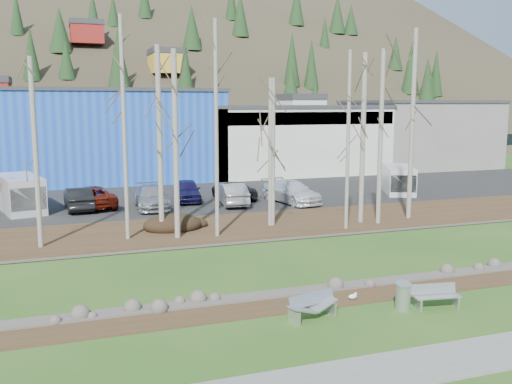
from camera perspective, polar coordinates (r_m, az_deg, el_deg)
name	(u,v)px	position (r m, az deg, el deg)	size (l,w,h in m)	color
ground	(395,314)	(20.05, 13.72, -11.81)	(200.00, 200.00, 0.00)	#265116
footpath	(465,357)	(17.45, 20.19, -15.27)	(80.00, 2.00, 0.04)	slate
dirt_strip	(363,294)	(21.72, 10.67, -10.03)	(80.00, 1.80, 0.03)	#382616
near_bank_rocks	(350,287)	(22.55, 9.39, -9.32)	(80.00, 0.80, 0.50)	#47423D
river	(306,259)	(26.06, 5.05, -6.74)	(80.00, 8.00, 0.90)	#122231
far_bank_rocks	(274,239)	(29.72, 1.79, -4.75)	(80.00, 0.80, 0.46)	#47423D
far_bank	(254,226)	(32.63, -0.23, -3.37)	(80.00, 7.00, 0.15)	#382616
parking_lot	(208,197)	(42.52, -4.85, -0.54)	(80.00, 14.00, 0.14)	black
building_blue	(107,134)	(54.90, -14.72, 5.61)	(20.40, 12.24, 8.30)	blue
building_white	(286,138)	(59.15, 3.03, 5.38)	(18.36, 12.24, 6.80)	silver
building_grey	(418,133)	(66.87, 15.88, 5.67)	(14.28, 12.24, 7.30)	slate
hillside	(117,39)	(100.74, -13.69, 14.61)	(160.00, 72.00, 35.00)	#2E271D
bench_intact	(436,296)	(20.92, 17.53, -9.90)	(1.70, 0.75, 0.82)	silver
bench_damaged	(312,306)	(19.15, 5.66, -11.29)	(1.89, 1.03, 0.80)	silver
litter_bin	(403,297)	(20.41, 14.50, -10.16)	(0.51, 0.51, 0.88)	silver
seagull	(353,296)	(21.03, 9.67, -10.25)	(0.38, 0.18, 0.28)	gold
dirt_mound	(173,223)	(31.64, -8.34, -3.13)	(3.24, 2.28, 0.63)	black
birch_0	(36,154)	(28.78, -21.19, 3.58)	(0.24, 0.24, 8.99)	#A39C94
birch_1	(124,130)	(29.18, -13.05, 6.10)	(0.20, 0.20, 11.10)	#A39C94
birch_2	(160,141)	(30.29, -9.61, 5.07)	(0.28, 0.28, 9.81)	#A39C94
birch_3	(216,130)	(29.17, -3.99, 6.21)	(0.21, 0.21, 11.00)	#A39C94
birch_4	(176,145)	(29.05, -8.04, 4.64)	(0.28, 0.28, 9.50)	#A39C94
birch_5	(270,153)	(31.78, 1.45, 3.93)	(0.23, 0.23, 8.22)	#A39C94
birch_6	(348,141)	(31.32, 9.19, 5.05)	(0.20, 0.20, 9.64)	#A39C94
birch_7	(363,139)	(33.20, 10.64, 5.23)	(0.28, 0.28, 9.65)	#A39C94
birch_8	(381,138)	(33.10, 12.36, 5.34)	(0.26, 0.26, 9.84)	#A39C94
birch_9	(412,125)	(35.02, 15.35, 6.46)	(0.27, 0.27, 11.12)	#A39C94
birch_10	(273,153)	(31.84, 1.71, 3.94)	(0.23, 0.23, 8.22)	#A39C94
car_1	(78,199)	(38.67, -17.33, -0.64)	(1.57, 4.49, 1.48)	black
car_2	(91,197)	(39.28, -16.17, -0.46)	(2.41, 5.22, 1.45)	maroon
car_3	(151,197)	(38.15, -10.42, -0.52)	(2.04, 5.03, 1.46)	#929499
car_4	(187,190)	(40.54, -6.92, 0.16)	(1.80, 4.47, 1.52)	#1E1951
car_5	(232,194)	(38.77, -2.42, -0.20)	(1.58, 4.54, 1.50)	#AAABAD
car_6	(233,190)	(41.10, -2.29, 0.17)	(2.14, 4.65, 1.29)	#29292C
car_7	(291,192)	(39.70, 3.56, 0.02)	(2.13, 5.25, 1.52)	white
van_white	(399,180)	(45.10, 14.08, 1.18)	(3.70, 5.08, 2.05)	white
van_grey	(21,194)	(39.24, -22.46, -0.19)	(3.34, 5.56, 2.27)	silver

